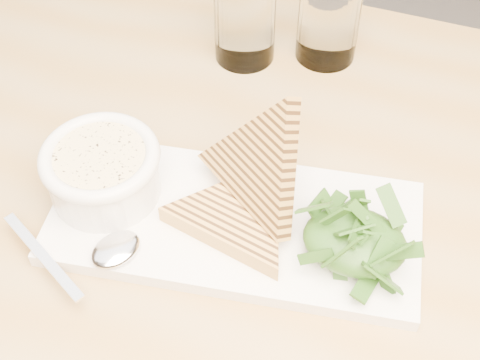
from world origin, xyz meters
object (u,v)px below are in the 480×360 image
(soup_bowl, at_px, (104,176))
(glass_far, at_px, (329,17))
(glass_near, at_px, (245,18))
(table_top, at_px, (232,201))
(platter, at_px, (234,223))

(soup_bowl, xyz_separation_m, glass_far, (0.17, 0.29, 0.02))
(soup_bowl, height_order, glass_near, glass_near)
(table_top, bearing_deg, glass_near, 101.94)
(table_top, distance_m, glass_far, 0.26)
(soup_bowl, bearing_deg, glass_far, 60.10)
(table_top, xyz_separation_m, glass_near, (-0.04, 0.21, 0.08))
(glass_near, bearing_deg, glass_far, 16.80)
(glass_near, xyz_separation_m, glass_far, (0.10, 0.03, 0.00))
(table_top, bearing_deg, soup_bowl, -157.51)
(glass_far, bearing_deg, platter, -96.71)
(soup_bowl, relative_size, glass_near, 0.97)
(glass_near, bearing_deg, soup_bowl, -105.23)
(glass_near, relative_size, glass_far, 0.99)
(table_top, xyz_separation_m, glass_far, (0.05, 0.24, 0.08))
(glass_far, bearing_deg, soup_bowl, -119.90)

